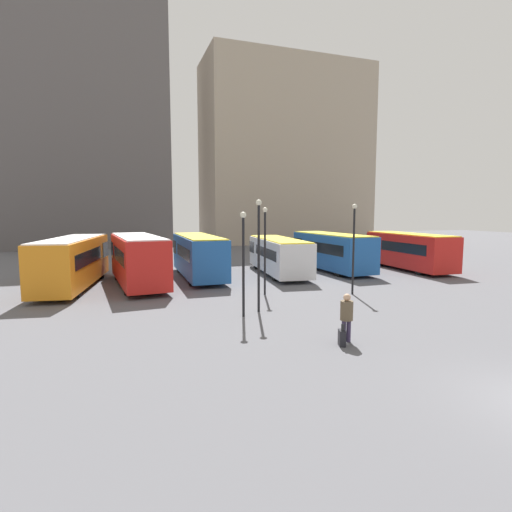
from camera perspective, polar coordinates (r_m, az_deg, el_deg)
building_block_left at (r=62.73m, az=-23.04°, el=17.46°), size 21.52×10.87×35.06m
building_block_right at (r=67.38m, az=4.21°, el=14.22°), size 26.42×12.06×28.37m
bus_0 at (r=28.14m, az=-24.62°, el=-0.57°), size 4.01×10.87×3.19m
bus_1 at (r=27.28m, az=-16.54°, el=-0.36°), size 3.39×9.56×3.29m
bus_2 at (r=29.70m, az=-8.27°, el=0.17°), size 2.62×9.67×3.11m
bus_3 at (r=31.27m, az=3.16°, el=0.22°), size 3.72×10.21×2.79m
bus_4 at (r=33.60m, az=10.70°, el=0.78°), size 2.64×9.49×3.08m
bus_5 at (r=36.00m, az=20.92°, el=0.81°), size 3.18×9.45×3.05m
traveler at (r=15.23m, az=12.82°, el=-8.00°), size 0.60×0.60×1.82m
suitcase at (r=14.97m, az=12.17°, el=-11.35°), size 0.34×0.45×0.85m
lamp_post_0 at (r=23.82m, az=13.78°, el=2.07°), size 0.28×0.28×5.28m
lamp_post_1 at (r=19.02m, az=0.39°, el=1.43°), size 0.28×0.28×5.39m
lamp_post_2 at (r=23.06m, az=1.28°, el=1.85°), size 0.28×0.28×5.08m
lamp_post_3 at (r=18.13m, az=-1.82°, el=0.23°), size 0.28×0.28×4.82m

